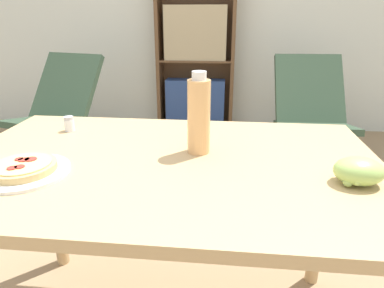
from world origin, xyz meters
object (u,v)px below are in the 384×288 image
Objects in this scene: lounge_chair_near at (58,128)px; bookshelf at (196,67)px; pizza_on_plate at (23,169)px; grape_bunch at (359,171)px; salt_shaker at (69,124)px; drink_bottle at (199,116)px; lounge_chair_far at (310,131)px.

lounge_chair_near is 1.50m from bookshelf.
lounge_chair_near is at bearing 115.34° from pizza_on_plate.
grape_bunch reaches higher than salt_shaker.
salt_shaker is 2.39m from bookshelf.
drink_bottle is at bearing -17.50° from salt_shaker.
pizza_on_plate is at bearing -84.79° from salt_shaker.
salt_shaker is (-0.53, 0.17, -0.10)m from drink_bottle.
salt_shaker is at bearing -45.03° from lounge_chair_near.
grape_bunch is (0.94, 0.04, 0.02)m from pizza_on_plate.
pizza_on_plate is 0.39m from salt_shaker.
pizza_on_plate is at bearing -177.74° from grape_bunch.
drink_bottle reaches higher than grape_bunch.
drink_bottle is (0.49, 0.22, 0.11)m from pizza_on_plate.
bookshelf is at bearing 140.07° from lounge_chair_far.
bookshelf reaches higher than grape_bunch.
lounge_chair_far is at bearing 80.04° from grape_bunch.
drink_bottle reaches higher than salt_shaker.
lounge_chair_far reaches higher than salt_shaker.
salt_shaker is 0.07× the size of lounge_chair_near.
lounge_chair_near and lounge_chair_far have the same top height.
lounge_chair_near is (-0.86, 1.82, -0.50)m from pizza_on_plate.
salt_shaker is at bearing -132.23° from lounge_chair_far.
salt_shaker is (-0.98, 0.35, -0.01)m from grape_bunch.
lounge_chair_near is at bearing 135.41° from grape_bunch.
lounge_chair_far reaches higher than grape_bunch.
salt_shaker is 0.04× the size of bookshelf.
lounge_chair_far reaches higher than pizza_on_plate.
pizza_on_plate is 0.95m from grape_bunch.
pizza_on_plate is 2.39m from lounge_chair_far.
grape_bunch is 2.02m from lounge_chair_far.
bookshelf is (1.10, 0.94, 0.40)m from lounge_chair_near.
lounge_chair_far is (0.34, 1.92, -0.52)m from grape_bunch.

